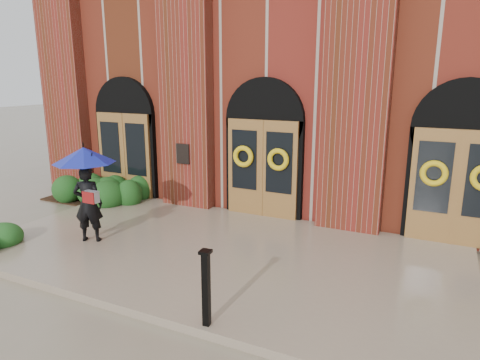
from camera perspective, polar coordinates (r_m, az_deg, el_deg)
The scene contains 6 objects.
ground at distance 9.11m, azimuth -3.94°, elevation -10.42°, with size 90.00×90.00×0.00m, color gray.
landing at distance 9.20m, azimuth -3.47°, elevation -9.66°, with size 10.00×5.30×0.15m, color gray.
church_building at distance 16.51m, azimuth 11.52°, elevation 12.71°, with size 16.20×12.53×7.00m.
man_with_umbrella at distance 9.77m, azimuth -19.87°, elevation 0.48°, with size 1.74×1.74×2.10m.
metal_post at distance 6.37m, azimuth -4.54°, elevation -13.97°, with size 0.17×0.17×1.18m.
hedge_wall_left at distance 13.68m, azimuth -18.48°, elevation -1.07°, with size 3.07×1.23×0.79m, color #1A4818.
Camera 1 is at (4.17, -7.19, 3.72)m, focal length 32.00 mm.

